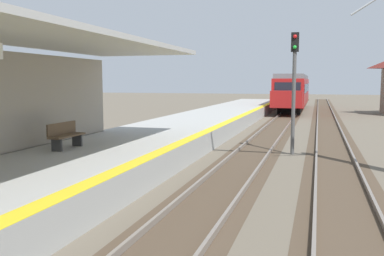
{
  "coord_description": "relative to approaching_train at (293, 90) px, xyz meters",
  "views": [
    {
      "loc": [
        4.57,
        1.54,
        3.15
      ],
      "look_at": [
        1.85,
        10.61,
        2.1
      ],
      "focal_mm": 39.34,
      "sensor_mm": 36.0,
      "label": 1
    }
  ],
  "objects": [
    {
      "name": "station_platform",
      "position": [
        -4.4,
        -33.09,
        -1.73
      ],
      "size": [
        5.0,
        80.0,
        0.91
      ],
      "color": "#A8A8A3",
      "rests_on": "ground"
    },
    {
      "name": "track_pair_nearest_platform",
      "position": [
        -0.0,
        -29.09,
        -2.13
      ],
      "size": [
        2.34,
        120.0,
        0.16
      ],
      "color": "#4C3D2D",
      "rests_on": "ground"
    },
    {
      "name": "track_pair_middle",
      "position": [
        3.4,
        -29.09,
        -2.13
      ],
      "size": [
        2.34,
        120.0,
        0.16
      ],
      "color": "#4C3D2D",
      "rests_on": "ground"
    },
    {
      "name": "approaching_train",
      "position": [
        0.0,
        0.0,
        0.0
      ],
      "size": [
        2.93,
        19.6,
        4.76
      ],
      "color": "maroon",
      "rests_on": "ground"
    },
    {
      "name": "rail_signal_post",
      "position": [
        1.66,
        -29.08,
        1.02
      ],
      "size": [
        0.32,
        0.34,
        5.2
      ],
      "color": "#4C4C4C",
      "rests_on": "ground"
    },
    {
      "name": "platform_bench",
      "position": [
        -5.44,
        -35.36,
        -0.8
      ],
      "size": [
        0.45,
        1.6,
        0.88
      ],
      "color": "brown",
      "rests_on": "station_platform"
    }
  ]
}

